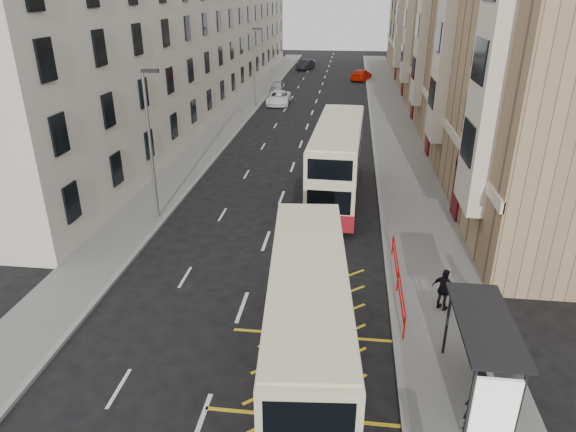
# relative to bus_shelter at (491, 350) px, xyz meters

# --- Properties ---
(ground) EXTENTS (200.00, 200.00, 0.00)m
(ground) POSITION_rel_bus_shelter_xyz_m (-8.34, 0.39, -2.14)
(ground) COLOR black
(ground) RESTS_ON ground
(pavement_right) EXTENTS (4.00, 120.00, 0.15)m
(pavement_right) POSITION_rel_bus_shelter_xyz_m (-0.34, 30.39, -2.06)
(pavement_right) COLOR #61615C
(pavement_right) RESTS_ON ground
(pavement_left) EXTENTS (3.00, 120.00, 0.15)m
(pavement_left) POSITION_rel_bus_shelter_xyz_m (-15.84, 30.39, -2.06)
(pavement_left) COLOR #61615C
(pavement_left) RESTS_ON ground
(kerb_right) EXTENTS (0.25, 120.00, 0.15)m
(kerb_right) POSITION_rel_bus_shelter_xyz_m (-2.34, 30.39, -2.06)
(kerb_right) COLOR gray
(kerb_right) RESTS_ON ground
(kerb_left) EXTENTS (0.25, 120.00, 0.15)m
(kerb_left) POSITION_rel_bus_shelter_xyz_m (-14.34, 30.39, -2.06)
(kerb_left) COLOR gray
(kerb_left) RESTS_ON ground
(road_markings) EXTENTS (10.00, 110.00, 0.01)m
(road_markings) POSITION_rel_bus_shelter_xyz_m (-8.34, 45.39, -2.13)
(road_markings) COLOR silver
(road_markings) RESTS_ON ground
(terrace_right) EXTENTS (10.75, 79.00, 15.25)m
(terrace_right) POSITION_rel_bus_shelter_xyz_m (6.54, 45.77, 5.38)
(terrace_right) COLOR #A0835D
(terrace_right) RESTS_ON ground
(terrace_left) EXTENTS (9.18, 79.00, 13.25)m
(terrace_left) POSITION_rel_bus_shelter_xyz_m (-21.77, 45.89, 4.38)
(terrace_left) COLOR beige
(terrace_left) RESTS_ON ground
(bus_shelter) EXTENTS (1.65, 4.25, 2.70)m
(bus_shelter) POSITION_rel_bus_shelter_xyz_m (0.00, 0.00, 0.00)
(bus_shelter) COLOR black
(bus_shelter) RESTS_ON pavement_right
(guard_railing) EXTENTS (0.06, 6.56, 1.01)m
(guard_railing) POSITION_rel_bus_shelter_xyz_m (-2.09, 6.14, -1.28)
(guard_railing) COLOR #CC0301
(guard_railing) RESTS_ON pavement_right
(street_lamp_near) EXTENTS (0.93, 0.18, 8.00)m
(street_lamp_near) POSITION_rel_bus_shelter_xyz_m (-14.69, 12.39, 2.50)
(street_lamp_near) COLOR slate
(street_lamp_near) RESTS_ON pavement_left
(street_lamp_far) EXTENTS (0.93, 0.18, 8.00)m
(street_lamp_far) POSITION_rel_bus_shelter_xyz_m (-14.69, 42.39, 2.50)
(street_lamp_far) COLOR slate
(street_lamp_far) RESTS_ON pavement_left
(double_decker_front) EXTENTS (3.26, 10.50, 4.12)m
(double_decker_front) POSITION_rel_bus_shelter_xyz_m (-5.40, 0.72, -0.04)
(double_decker_front) COLOR beige
(double_decker_front) RESTS_ON ground
(double_decker_rear) EXTENTS (3.07, 11.58, 4.58)m
(double_decker_rear) POSITION_rel_bus_shelter_xyz_m (-5.02, 16.84, 0.20)
(double_decker_rear) COLOR beige
(double_decker_rear) RESTS_ON ground
(pedestrian_near) EXTENTS (0.67, 0.57, 1.56)m
(pedestrian_near) POSITION_rel_bus_shelter_xyz_m (-0.57, -1.14, -1.21)
(pedestrian_near) COLOR black
(pedestrian_near) RESTS_ON pavement_right
(pedestrian_mid) EXTENTS (0.92, 0.75, 1.75)m
(pedestrian_mid) POSITION_rel_bus_shelter_xyz_m (0.97, 3.52, -1.11)
(pedestrian_mid) COLOR black
(pedestrian_mid) RESTS_ON pavement_right
(pedestrian_far) EXTENTS (1.08, 0.98, 1.76)m
(pedestrian_far) POSITION_rel_bus_shelter_xyz_m (-0.42, 5.02, -1.11)
(pedestrian_far) COLOR black
(pedestrian_far) RESTS_ON pavement_right
(white_van) EXTENTS (2.53, 5.25, 1.44)m
(white_van) POSITION_rel_bus_shelter_xyz_m (-12.37, 44.08, -1.42)
(white_van) COLOR white
(white_van) RESTS_ON ground
(car_silver) EXTENTS (1.65, 3.98, 1.35)m
(car_silver) POSITION_rel_bus_shelter_xyz_m (-13.54, 51.15, -1.46)
(car_silver) COLOR #9EA0A5
(car_silver) RESTS_ON ground
(car_dark) EXTENTS (2.87, 4.90, 1.53)m
(car_dark) POSITION_rel_bus_shelter_xyz_m (-11.84, 71.25, -1.37)
(car_dark) COLOR black
(car_dark) RESTS_ON ground
(car_red) EXTENTS (3.38, 5.55, 1.51)m
(car_red) POSITION_rel_bus_shelter_xyz_m (-3.14, 61.94, -1.38)
(car_red) COLOR #AF1000
(car_red) RESTS_ON ground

